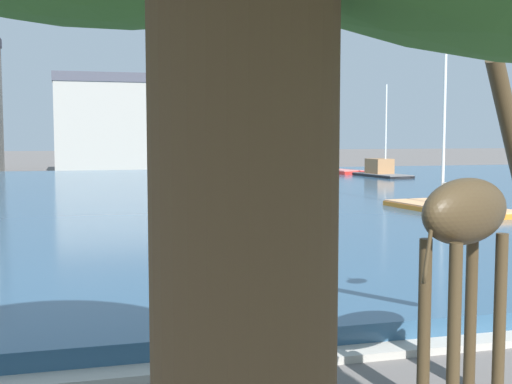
# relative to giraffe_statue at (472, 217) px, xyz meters

# --- Properties ---
(harbor_water) EXTENTS (87.76, 48.78, 0.42)m
(harbor_water) POSITION_rel_giraffe_statue_xyz_m (-2.03, 26.60, -2.16)
(harbor_water) COLOR #2D5170
(harbor_water) RESTS_ON ground
(quay_edge_coping) EXTENTS (87.76, 0.50, 0.12)m
(quay_edge_coping) POSITION_rel_giraffe_statue_xyz_m (-2.03, 1.96, -2.31)
(quay_edge_coping) COLOR #ADA89E
(quay_edge_coping) RESTS_ON ground
(giraffe_statue) EXTENTS (2.51, 1.57, 4.64)m
(giraffe_statue) POSITION_rel_giraffe_statue_xyz_m (0.00, 0.00, 0.00)
(giraffe_statue) COLOR #42331E
(giraffe_statue) RESTS_ON ground
(sailboat_green) EXTENTS (2.48, 8.91, 6.28)m
(sailboat_green) POSITION_rel_giraffe_statue_xyz_m (8.45, 39.77, -1.85)
(sailboat_green) COLOR #236B42
(sailboat_green) RESTS_ON ground
(sailboat_orange) EXTENTS (2.94, 6.91, 9.33)m
(sailboat_orange) POSITION_rel_giraffe_statue_xyz_m (9.30, 16.32, -1.99)
(sailboat_orange) COLOR orange
(sailboat_orange) RESTS_ON ground
(sailboat_black) EXTENTS (2.57, 6.01, 6.94)m
(sailboat_black) POSITION_rel_giraffe_statue_xyz_m (16.57, 36.00, -1.82)
(sailboat_black) COLOR black
(sailboat_black) RESTS_ON ground
(sailboat_red) EXTENTS (4.32, 9.44, 5.81)m
(sailboat_red) POSITION_rel_giraffe_statue_xyz_m (14.81, 42.65, -1.87)
(sailboat_red) COLOR red
(sailboat_red) RESTS_ON ground
(townhouse_end_terrace) EXTENTS (8.77, 7.32, 8.69)m
(townhouse_end_terrace) POSITION_rel_giraffe_statue_xyz_m (-1.96, 54.26, 1.99)
(townhouse_end_terrace) COLOR gray
(townhouse_end_terrace) RESTS_ON ground
(townhouse_wide_warehouse) EXTENTS (5.49, 5.36, 9.09)m
(townhouse_wide_warehouse) POSITION_rel_giraffe_statue_xyz_m (11.94, 55.98, 2.19)
(townhouse_wide_warehouse) COLOR #8E5142
(townhouse_wide_warehouse) RESTS_ON ground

